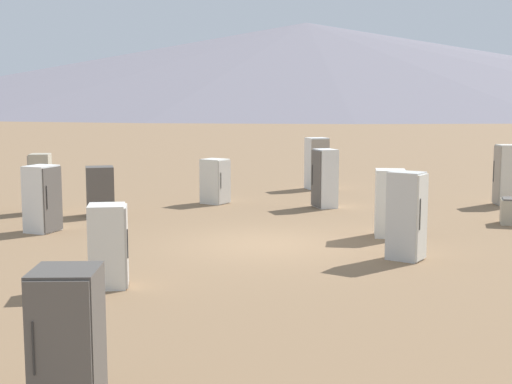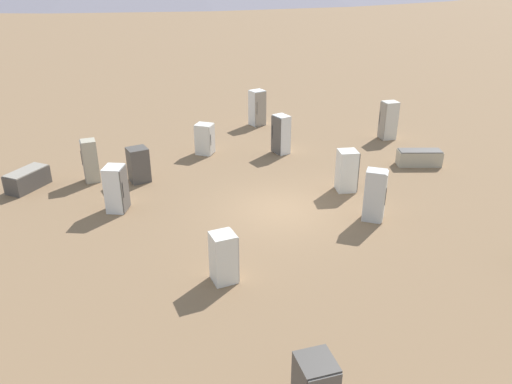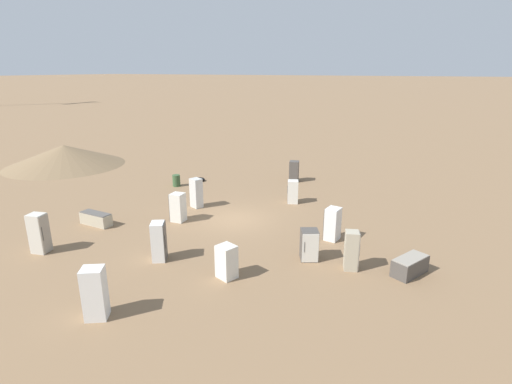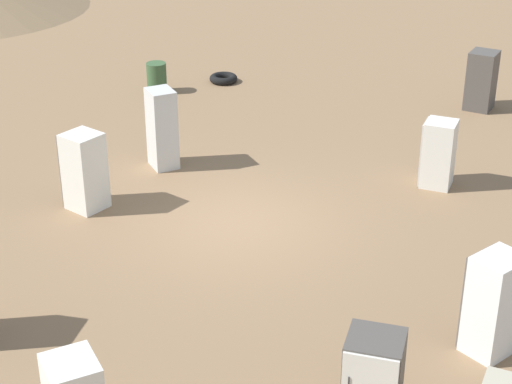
{
  "view_description": "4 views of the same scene",
  "coord_description": "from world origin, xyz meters",
  "px_view_note": "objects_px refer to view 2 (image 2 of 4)",
  "views": [
    {
      "loc": [
        -16.07,
        -3.35,
        3.4
      ],
      "look_at": [
        -0.03,
        0.24,
        1.24
      ],
      "focal_mm": 50.0,
      "sensor_mm": 36.0,
      "label": 1
    },
    {
      "loc": [
        -16.31,
        1.72,
        8.33
      ],
      "look_at": [
        -1.34,
        0.95,
        1.37
      ],
      "focal_mm": 35.0,
      "sensor_mm": 36.0,
      "label": 2
    },
    {
      "loc": [
        19.17,
        10.64,
        8.47
      ],
      "look_at": [
        -0.49,
        1.19,
        1.7
      ],
      "focal_mm": 28.0,
      "sensor_mm": 36.0,
      "label": 3
    },
    {
      "loc": [
        10.98,
        10.83,
        8.25
      ],
      "look_at": [
        -0.03,
        0.56,
        0.88
      ],
      "focal_mm": 60.0,
      "sensor_mm": 36.0,
      "label": 4
    }
  ],
  "objects_px": {
    "discarded_fridge_3": "(347,171)",
    "discarded_fridge_12": "(257,108)",
    "discarded_fridge_7": "(205,139)",
    "discarded_fridge_9": "(388,120)",
    "discarded_fridge_0": "(90,161)",
    "discarded_fridge_10": "(138,165)",
    "discarded_fridge_1": "(28,179)",
    "discarded_fridge_5": "(224,258)",
    "discarded_fridge_6": "(419,158)",
    "discarded_fridge_4": "(375,195)",
    "discarded_fridge_11": "(116,189)",
    "discarded_fridge_2": "(281,134)"
  },
  "relations": [
    {
      "from": "discarded_fridge_5",
      "to": "discarded_fridge_6",
      "type": "distance_m",
      "value": 12.1
    },
    {
      "from": "discarded_fridge_9",
      "to": "discarded_fridge_11",
      "type": "bearing_deg",
      "value": 108.34
    },
    {
      "from": "discarded_fridge_3",
      "to": "discarded_fridge_4",
      "type": "distance_m",
      "value": 2.56
    },
    {
      "from": "discarded_fridge_11",
      "to": "discarded_fridge_3",
      "type": "bearing_deg",
      "value": 106.33
    },
    {
      "from": "discarded_fridge_5",
      "to": "discarded_fridge_11",
      "type": "xyz_separation_m",
      "value": [
        4.66,
        3.92,
        0.1
      ]
    },
    {
      "from": "discarded_fridge_6",
      "to": "discarded_fridge_2",
      "type": "bearing_deg",
      "value": -105.3
    },
    {
      "from": "discarded_fridge_7",
      "to": "discarded_fridge_3",
      "type": "bearing_deg",
      "value": 72.41
    },
    {
      "from": "discarded_fridge_1",
      "to": "discarded_fridge_3",
      "type": "xyz_separation_m",
      "value": [
        -0.84,
        -12.72,
        0.44
      ]
    },
    {
      "from": "discarded_fridge_0",
      "to": "discarded_fridge_2",
      "type": "bearing_deg",
      "value": -88.78
    },
    {
      "from": "discarded_fridge_7",
      "to": "discarded_fridge_12",
      "type": "distance_m",
      "value": 5.24
    },
    {
      "from": "discarded_fridge_4",
      "to": "discarded_fridge_3",
      "type": "bearing_deg",
      "value": -149.41
    },
    {
      "from": "discarded_fridge_1",
      "to": "discarded_fridge_10",
      "type": "xyz_separation_m",
      "value": [
        0.53,
        -4.35,
        0.33
      ]
    },
    {
      "from": "discarded_fridge_9",
      "to": "discarded_fridge_12",
      "type": "relative_size",
      "value": 1.0
    },
    {
      "from": "discarded_fridge_9",
      "to": "discarded_fridge_12",
      "type": "xyz_separation_m",
      "value": [
        2.73,
        6.54,
        -0.0
      ]
    },
    {
      "from": "discarded_fridge_4",
      "to": "discarded_fridge_5",
      "type": "height_order",
      "value": "discarded_fridge_4"
    },
    {
      "from": "discarded_fridge_5",
      "to": "discarded_fridge_3",
      "type": "bearing_deg",
      "value": 120.36
    },
    {
      "from": "discarded_fridge_6",
      "to": "discarded_fridge_7",
      "type": "height_order",
      "value": "discarded_fridge_7"
    },
    {
      "from": "discarded_fridge_6",
      "to": "discarded_fridge_7",
      "type": "bearing_deg",
      "value": -99.38
    },
    {
      "from": "discarded_fridge_4",
      "to": "discarded_fridge_11",
      "type": "distance_m",
      "value": 9.22
    },
    {
      "from": "discarded_fridge_1",
      "to": "discarded_fridge_12",
      "type": "height_order",
      "value": "discarded_fridge_12"
    },
    {
      "from": "discarded_fridge_1",
      "to": "discarded_fridge_7",
      "type": "distance_m",
      "value": 7.85
    },
    {
      "from": "discarded_fridge_0",
      "to": "discarded_fridge_6",
      "type": "xyz_separation_m",
      "value": [
        1.02,
        -14.18,
        -0.53
      ]
    },
    {
      "from": "discarded_fridge_5",
      "to": "discarded_fridge_2",
      "type": "bearing_deg",
      "value": 145.04
    },
    {
      "from": "discarded_fridge_7",
      "to": "discarded_fridge_9",
      "type": "relative_size",
      "value": 0.75
    },
    {
      "from": "discarded_fridge_2",
      "to": "discarded_fridge_10",
      "type": "relative_size",
      "value": 1.27
    },
    {
      "from": "discarded_fridge_1",
      "to": "discarded_fridge_6",
      "type": "distance_m",
      "value": 16.65
    },
    {
      "from": "discarded_fridge_6",
      "to": "discarded_fridge_9",
      "type": "bearing_deg",
      "value": -172.14
    },
    {
      "from": "discarded_fridge_3",
      "to": "discarded_fridge_6",
      "type": "relative_size",
      "value": 0.86
    },
    {
      "from": "discarded_fridge_2",
      "to": "discarded_fridge_4",
      "type": "relative_size",
      "value": 0.98
    },
    {
      "from": "discarded_fridge_4",
      "to": "discarded_fridge_10",
      "type": "distance_m",
      "value": 9.61
    },
    {
      "from": "discarded_fridge_3",
      "to": "discarded_fridge_5",
      "type": "distance_m",
      "value": 7.66
    },
    {
      "from": "discarded_fridge_0",
      "to": "discarded_fridge_3",
      "type": "relative_size",
      "value": 1.06
    },
    {
      "from": "discarded_fridge_1",
      "to": "discarded_fridge_7",
      "type": "xyz_separation_m",
      "value": [
        3.64,
        -6.95,
        0.34
      ]
    },
    {
      "from": "discarded_fridge_11",
      "to": "discarded_fridge_12",
      "type": "distance_m",
      "value": 11.71
    },
    {
      "from": "discarded_fridge_3",
      "to": "discarded_fridge_7",
      "type": "bearing_deg",
      "value": -132.7
    },
    {
      "from": "discarded_fridge_1",
      "to": "discarded_fridge_11",
      "type": "bearing_deg",
      "value": -1.91
    },
    {
      "from": "discarded_fridge_7",
      "to": "discarded_fridge_9",
      "type": "height_order",
      "value": "discarded_fridge_9"
    },
    {
      "from": "discarded_fridge_3",
      "to": "discarded_fridge_6",
      "type": "distance_m",
      "value": 4.61
    },
    {
      "from": "discarded_fridge_0",
      "to": "discarded_fridge_12",
      "type": "distance_m",
      "value": 10.43
    },
    {
      "from": "discarded_fridge_0",
      "to": "discarded_fridge_10",
      "type": "bearing_deg",
      "value": -111.56
    },
    {
      "from": "discarded_fridge_10",
      "to": "discarded_fridge_11",
      "type": "relative_size",
      "value": 0.84
    },
    {
      "from": "discarded_fridge_3",
      "to": "discarded_fridge_12",
      "type": "bearing_deg",
      "value": -166.06
    },
    {
      "from": "discarded_fridge_1",
      "to": "discarded_fridge_10",
      "type": "height_order",
      "value": "discarded_fridge_10"
    },
    {
      "from": "discarded_fridge_1",
      "to": "discarded_fridge_10",
      "type": "relative_size",
      "value": 1.31
    },
    {
      "from": "discarded_fridge_5",
      "to": "discarded_fridge_11",
      "type": "bearing_deg",
      "value": -160.75
    },
    {
      "from": "discarded_fridge_5",
      "to": "discarded_fridge_11",
      "type": "distance_m",
      "value": 6.09
    },
    {
      "from": "discarded_fridge_5",
      "to": "discarded_fridge_6",
      "type": "bearing_deg",
      "value": 113.56
    },
    {
      "from": "discarded_fridge_10",
      "to": "discarded_fridge_2",
      "type": "bearing_deg",
      "value": -0.62
    },
    {
      "from": "discarded_fridge_5",
      "to": "discarded_fridge_7",
      "type": "bearing_deg",
      "value": 164.51
    },
    {
      "from": "discarded_fridge_5",
      "to": "discarded_fridge_10",
      "type": "height_order",
      "value": "discarded_fridge_5"
    }
  ]
}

